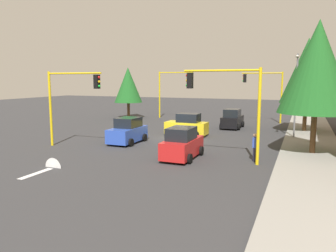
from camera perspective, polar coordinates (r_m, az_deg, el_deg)
name	(u,v)px	position (r m, az deg, el deg)	size (l,w,h in m)	color
ground_plane	(174,139)	(27.42, 1.07, -2.27)	(120.00, 120.00, 0.00)	#353538
sidewalk_kerb	(310,137)	(30.53, 23.41, -1.73)	(80.00, 4.00, 0.15)	gray
lane_arrow_near	(47,170)	(19.32, -20.28, -7.13)	(2.40, 1.10, 1.10)	silver
traffic_signal_near_right	(70,94)	(24.63, -16.62, 5.36)	(0.36, 4.59, 5.49)	yellow
traffic_signal_near_left	(228,96)	(19.60, 10.28, 5.14)	(0.36, 4.59, 5.57)	yellow
traffic_signal_far_left	(265,87)	(39.36, 16.53, 6.52)	(0.36, 4.59, 5.79)	yellow
traffic_signal_far_right	(172,85)	(42.12, 0.73, 7.05)	(0.36, 4.59, 5.95)	yellow
street_lamp_curbside	(296,87)	(28.76, 21.33, 6.39)	(2.15, 0.28, 7.00)	slate
tree_roadside_mid	(307,71)	(33.15, 23.01, 8.79)	(4.74, 4.74, 8.68)	brown
tree_opposite_side	(128,85)	(42.57, -6.92, 7.06)	(3.56, 3.56, 6.47)	brown
tree_roadside_near	(317,67)	(23.17, 24.45, 9.28)	(4.72, 4.72, 8.65)	brown
car_yellow	(187,126)	(28.99, 3.30, 0.07)	(1.93, 3.62, 1.98)	yellow
car_black	(232,119)	(34.07, 11.07, 1.12)	(3.73, 1.98, 1.98)	black
car_red	(182,144)	(20.59, 2.45, -3.18)	(3.79, 1.96, 1.98)	red
car_blue	(128,132)	(25.80, -7.02, -0.95)	(3.65, 2.05, 1.98)	blue
pedestrian_crossing	(255,146)	(20.52, 14.79, -3.43)	(0.40, 0.24, 1.70)	#262638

